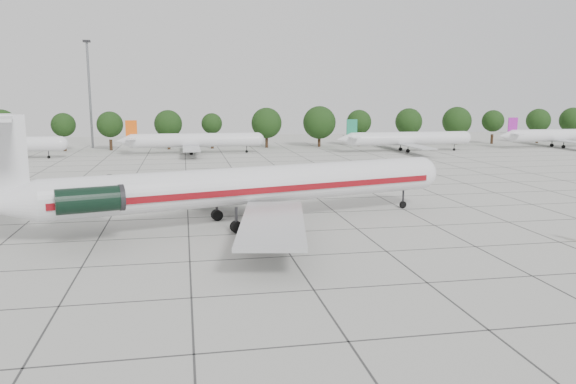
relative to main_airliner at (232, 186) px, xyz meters
name	(u,v)px	position (x,y,z in m)	size (l,w,h in m)	color
ground	(275,233)	(3.64, -3.56, -3.95)	(260.00, 260.00, 0.00)	#B8B8B0
apron_joints	(255,203)	(3.64, 11.44, -3.94)	(170.00, 170.00, 0.02)	#383838
main_airliner	(232,186)	(0.00, 0.00, 0.00)	(46.98, 36.23, 11.17)	silver
bg_airliner_c	(195,140)	(-2.25, 70.00, -1.04)	(28.24, 27.20, 7.40)	silver
bg_airliner_d	(408,139)	(45.39, 65.93, -1.04)	(28.24, 27.20, 7.40)	silver
bg_airliner_e	(561,136)	(86.30, 68.76, -1.04)	(28.24, 27.20, 7.40)	silver
tree_line	(168,124)	(-8.04, 81.44, 2.03)	(249.86, 8.44, 10.22)	#332114
floodlight_mast	(89,88)	(-26.36, 88.44, 10.34)	(1.60, 1.60, 25.45)	slate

